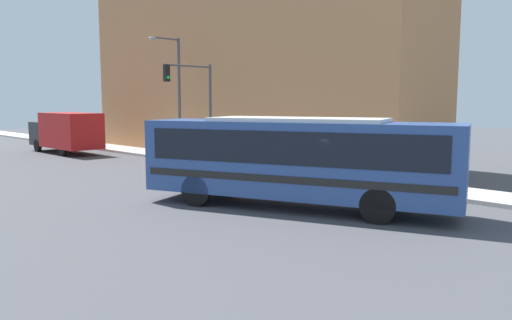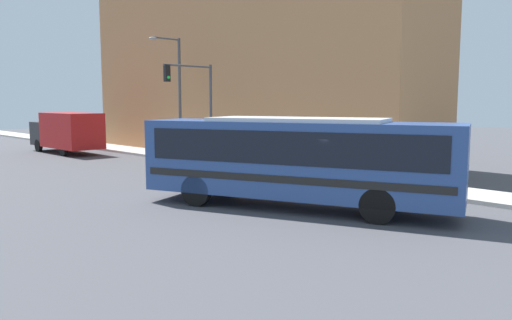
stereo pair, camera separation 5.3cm
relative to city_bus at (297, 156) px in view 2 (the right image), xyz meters
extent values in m
plane|color=#47474C|center=(0.50, -0.55, -1.82)|extent=(120.00, 120.00, 0.00)
cube|color=#B7B2A8|center=(6.25, 19.45, -1.74)|extent=(2.49, 70.00, 0.16)
cube|color=#B27A4C|center=(10.49, 14.20, 4.31)|extent=(6.00, 27.51, 12.25)
cube|color=#2D4C8C|center=(0.00, 0.00, -0.10)|extent=(6.16, 10.90, 2.51)
cube|color=black|center=(0.00, 0.00, 0.36)|extent=(5.89, 10.12, 1.07)
cube|color=black|center=(0.00, 0.00, -0.65)|extent=(6.04, 10.52, 0.24)
cube|color=silver|center=(0.00, 0.00, 1.21)|extent=(4.23, 6.32, 0.16)
cylinder|color=black|center=(-0.20, 3.49, -1.27)|extent=(0.66, 1.12, 1.10)
cylinder|color=black|center=(-2.21, 2.72, -1.27)|extent=(0.66, 1.12, 1.10)
cylinder|color=black|center=(2.08, -2.37, -1.27)|extent=(0.66, 1.12, 1.10)
cylinder|color=black|center=(0.07, -3.15, -1.27)|extent=(0.66, 1.12, 1.10)
cube|color=#B21919|center=(2.39, 22.80, -0.16)|extent=(2.41, 5.26, 2.42)
cube|color=#262628|center=(2.39, 26.46, -0.52)|extent=(2.29, 2.05, 1.70)
cylinder|color=black|center=(1.33, 26.09, -1.37)|extent=(0.25, 0.90, 0.90)
cylinder|color=black|center=(1.33, 21.81, -1.37)|extent=(0.25, 0.90, 0.90)
cylinder|color=red|center=(5.60, 5.39, -1.37)|extent=(0.25, 0.25, 0.57)
sphere|color=red|center=(5.60, 5.39, -1.01)|extent=(0.24, 0.24, 0.24)
cylinder|color=red|center=(5.60, 5.25, -1.34)|extent=(0.11, 0.15, 0.11)
cylinder|color=#47474C|center=(5.75, 11.59, 1.14)|extent=(0.16, 0.16, 5.60)
cylinder|color=#47474C|center=(4.15, 11.59, 3.79)|extent=(3.20, 0.11, 0.11)
cube|color=black|center=(2.75, 11.59, 3.34)|extent=(0.30, 0.24, 0.90)
sphere|color=#19D83F|center=(2.75, 11.45, 3.12)|extent=(0.18, 0.18, 0.18)
cylinder|color=#47474C|center=(5.60, 8.10, -1.17)|extent=(0.06, 0.06, 0.98)
cylinder|color=#4C4C51|center=(5.60, 8.10, -0.57)|extent=(0.14, 0.14, 0.22)
cylinder|color=#47474C|center=(5.85, 14.74, 2.04)|extent=(0.18, 0.18, 7.38)
cylinder|color=#47474C|center=(4.92, 14.74, 5.62)|extent=(1.86, 0.11, 0.11)
ellipsoid|color=gray|center=(3.99, 14.74, 5.54)|extent=(0.56, 0.28, 0.20)
cylinder|color=#23283D|center=(6.56, 11.53, -1.24)|extent=(0.28, 0.28, 0.82)
cylinder|color=#2659A5|center=(6.56, 11.53, -0.49)|extent=(0.34, 0.34, 0.68)
sphere|color=tan|center=(6.56, 11.53, -0.04)|extent=(0.22, 0.22, 0.22)
cylinder|color=#47382D|center=(6.01, 7.98, -1.28)|extent=(0.28, 0.28, 0.75)
cylinder|color=#2659A5|center=(6.01, 7.98, -0.59)|extent=(0.34, 0.34, 0.63)
sphere|color=tan|center=(6.01, 7.98, -0.17)|extent=(0.20, 0.20, 0.20)
camera|label=1|loc=(-12.82, -11.00, 1.82)|focal=35.00mm
camera|label=2|loc=(-12.79, -11.04, 1.82)|focal=35.00mm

